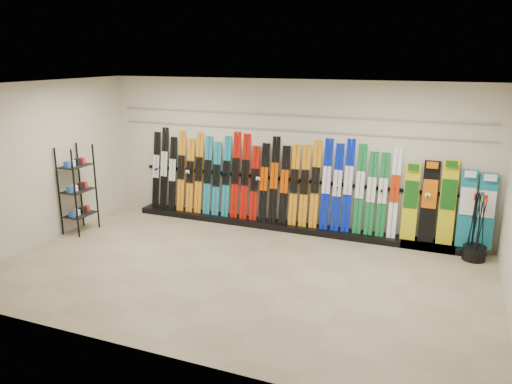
% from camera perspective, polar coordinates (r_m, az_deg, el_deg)
% --- Properties ---
extents(floor, '(8.00, 8.00, 0.00)m').
position_cam_1_polar(floor, '(8.31, -2.06, -9.10)').
color(floor, gray).
rests_on(floor, ground).
extents(back_wall, '(8.00, 0.00, 8.00)m').
position_cam_1_polar(back_wall, '(10.09, 3.65, 4.24)').
color(back_wall, beige).
rests_on(back_wall, floor).
extents(left_wall, '(0.00, 5.00, 5.00)m').
position_cam_1_polar(left_wall, '(10.10, -23.40, 3.00)').
color(left_wall, beige).
rests_on(left_wall, floor).
extents(ceiling, '(8.00, 8.00, 0.00)m').
position_cam_1_polar(ceiling, '(7.58, -2.29, 12.01)').
color(ceiling, silver).
rests_on(ceiling, back_wall).
extents(ski_rack_base, '(8.00, 0.40, 0.12)m').
position_cam_1_polar(ski_rack_base, '(10.20, 4.33, -4.04)').
color(ski_rack_base, black).
rests_on(ski_rack_base, floor).
extents(skis, '(5.37, 0.30, 1.83)m').
position_cam_1_polar(skis, '(10.23, 0.94, 1.31)').
color(skis, black).
rests_on(skis, ski_rack_base).
extents(snowboards, '(1.57, 0.24, 1.53)m').
position_cam_1_polar(snowboards, '(9.61, 21.03, -1.40)').
color(snowboards, gold).
rests_on(snowboards, ski_rack_base).
extents(accessory_rack, '(0.40, 0.60, 1.75)m').
position_cam_1_polar(accessory_rack, '(10.50, -19.71, 0.28)').
color(accessory_rack, black).
rests_on(accessory_rack, floor).
extents(pole_bin, '(0.39, 0.39, 0.25)m').
position_cam_1_polar(pole_bin, '(9.51, 23.65, -6.40)').
color(pole_bin, black).
rests_on(pole_bin, floor).
extents(ski_poles, '(0.29, 0.37, 1.18)m').
position_cam_1_polar(ski_poles, '(9.35, 23.93, -3.64)').
color(ski_poles, black).
rests_on(ski_poles, pole_bin).
extents(slatwall_rail_0, '(7.60, 0.02, 0.03)m').
position_cam_1_polar(slatwall_rail_0, '(9.99, 3.67, 7.03)').
color(slatwall_rail_0, gray).
rests_on(slatwall_rail_0, back_wall).
extents(slatwall_rail_1, '(7.60, 0.02, 0.03)m').
position_cam_1_polar(slatwall_rail_1, '(9.95, 3.70, 8.74)').
color(slatwall_rail_1, gray).
rests_on(slatwall_rail_1, back_wall).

